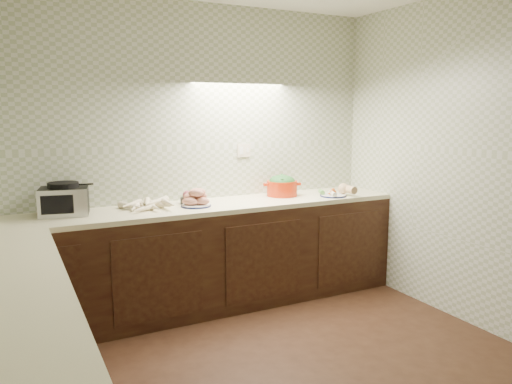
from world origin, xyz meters
name	(u,v)px	position (x,y,z in m)	size (l,w,h in m)	color
room	(294,121)	(0.00, 0.00, 1.63)	(3.60, 3.60, 2.60)	black
counter	(146,304)	(-0.68, 0.68, 0.45)	(3.60, 3.60, 0.90)	black
toaster_oven	(64,200)	(-1.05, 1.61, 1.02)	(0.40, 0.33, 0.25)	black
parsnip_pile	(158,204)	(-0.34, 1.54, 0.94)	(0.44, 0.37, 0.09)	beige
sweet_potato_plate	(196,199)	(-0.04, 1.47, 0.96)	(0.25, 0.25, 0.15)	#0F143D
onion_bowl	(189,199)	(-0.05, 1.62, 0.94)	(0.15, 0.15, 0.11)	black
dutch_oven	(282,186)	(0.85, 1.60, 1.00)	(0.36, 0.36, 0.20)	#B42709
veg_plate	(337,191)	(1.31, 1.36, 0.94)	(0.31, 0.25, 0.11)	#0F143D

